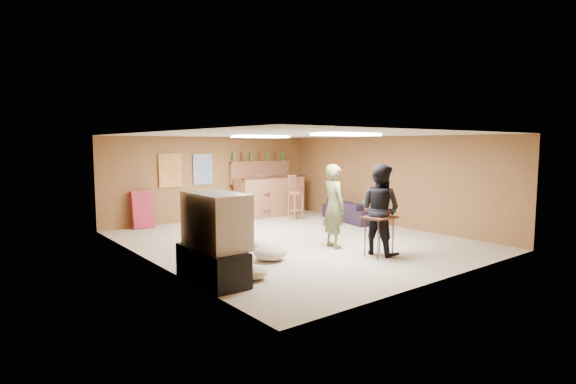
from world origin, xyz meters
TOP-DOWN VIEW (x-y plane):
  - ground at (0.00, 0.00)m, footprint 7.00×7.00m
  - ceiling at (0.00, 0.00)m, footprint 6.00×7.00m
  - wall_back at (0.00, 3.50)m, footprint 6.00×0.02m
  - wall_front at (0.00, -3.50)m, footprint 6.00×0.02m
  - wall_left at (-3.00, 0.00)m, footprint 0.02×7.00m
  - wall_right at (3.00, 0.00)m, footprint 0.02×7.00m
  - tv_stand at (-2.72, -1.50)m, footprint 0.55×1.30m
  - dvd_box at (-2.50, -1.50)m, footprint 0.35×0.50m
  - tv_body at (-2.65, -1.50)m, footprint 0.60×1.10m
  - tv_screen at (-2.34, -1.50)m, footprint 0.02×0.95m
  - bar_counter at (1.50, 2.95)m, footprint 2.00×0.60m
  - bar_lip at (1.50, 2.70)m, footprint 2.10×0.12m
  - bar_shelf at (1.50, 3.40)m, footprint 2.00×0.18m
  - bar_backing at (1.50, 3.42)m, footprint 2.00×0.14m
  - poster_left at (-1.20, 3.46)m, footprint 0.60×0.03m
  - poster_right at (-0.30, 3.46)m, footprint 0.55×0.03m
  - folding_chair_stack at (-2.00, 3.30)m, footprint 0.50×0.26m
  - ceiling_panel_front at (0.00, -1.50)m, footprint 1.20×0.60m
  - ceiling_panel_back at (0.00, 1.20)m, footprint 1.20×0.60m
  - person_olive at (0.21, -0.98)m, footprint 0.48×0.65m
  - person_black at (0.49, -1.88)m, footprint 0.73×0.88m
  - sofa at (2.70, 0.95)m, footprint 1.07×1.94m
  - tray_table at (0.36, -1.99)m, footprint 0.57×0.46m
  - cup_red_near at (0.26, -1.95)m, footprint 0.08×0.08m
  - cup_red_far at (0.47, -2.07)m, footprint 0.09×0.09m
  - cup_blue at (0.49, -1.87)m, footprint 0.10×0.10m
  - bar_stool_left at (1.15, 2.73)m, footprint 0.38×0.38m
  - bar_stool_right at (1.68, 2.03)m, footprint 0.44×0.44m
  - cushion_near_tv at (-1.33, -1.01)m, footprint 0.78×0.78m
  - cushion_mid at (-1.03, -0.26)m, footprint 0.52×0.52m
  - cushion_far at (-2.17, -1.76)m, footprint 0.45×0.45m
  - bottle_row at (1.44, 3.38)m, footprint 1.76×0.08m

SIDE VIEW (x-z plane):
  - ground at x=0.00m, z-range 0.00..0.00m
  - cushion_mid at x=-1.03m, z-range 0.00..0.18m
  - cushion_far at x=-2.17m, z-range 0.00..0.20m
  - cushion_near_tv at x=-1.33m, z-range 0.00..0.26m
  - dvd_box at x=-2.50m, z-range 0.11..0.19m
  - tv_stand at x=-2.72m, z-range 0.00..0.50m
  - sofa at x=2.70m, z-range 0.00..0.53m
  - tray_table at x=0.36m, z-range 0.00..0.72m
  - folding_chair_stack at x=-2.00m, z-range -0.01..0.91m
  - bar_stool_left at x=1.15m, z-range 0.00..1.09m
  - bar_counter at x=1.50m, z-range 0.00..1.10m
  - bar_stool_right at x=1.68m, z-range 0.00..1.23m
  - cup_red_near at x=0.26m, z-range 0.72..0.82m
  - cup_red_far at x=0.47m, z-range 0.72..0.84m
  - cup_blue at x=0.49m, z-range 0.72..0.84m
  - person_olive at x=0.21m, z-range 0.00..1.62m
  - person_black at x=0.49m, z-range 0.00..1.64m
  - tv_body at x=-2.65m, z-range 0.50..1.30m
  - tv_screen at x=-2.34m, z-range 0.57..1.23m
  - wall_back at x=0.00m, z-range 0.00..2.20m
  - wall_front at x=0.00m, z-range 0.00..2.20m
  - wall_left at x=-3.00m, z-range 0.00..2.20m
  - wall_right at x=3.00m, z-range 0.00..2.20m
  - bar_lip at x=1.50m, z-range 1.08..1.12m
  - bar_backing at x=1.50m, z-range 0.90..1.50m
  - poster_left at x=-1.20m, z-range 0.93..1.78m
  - poster_right at x=-0.30m, z-range 0.95..1.75m
  - bar_shelf at x=1.50m, z-range 1.48..1.52m
  - bottle_row at x=1.44m, z-range 1.52..1.78m
  - ceiling_panel_front at x=0.00m, z-range 2.15..2.19m
  - ceiling_panel_back at x=0.00m, z-range 2.15..2.19m
  - ceiling at x=0.00m, z-range 2.19..2.21m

